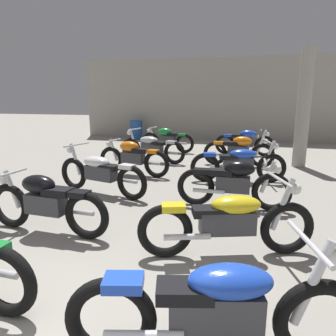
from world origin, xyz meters
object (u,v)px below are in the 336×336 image
(motorcycle_left_row_1, at_px, (45,202))
(motorcycle_right_row_4, at_px, (239,150))
(motorcycle_left_row_2, at_px, (100,172))
(motorcycle_left_row_4, at_px, (152,147))
(motorcycle_left_row_3, at_px, (133,157))
(motorcycle_left_row_5, at_px, (167,139))
(motorcycle_right_row_2, at_px, (234,183))
(motorcycle_right_row_3, at_px, (239,163))
(support_pillar, at_px, (303,109))
(oil_drum, at_px, (136,130))
(motorcycle_right_row_0, at_px, (217,306))
(motorcycle_right_row_1, at_px, (228,221))
(motorcycle_right_row_5, at_px, (245,142))

(motorcycle_left_row_1, bearing_deg, motorcycle_right_row_4, 64.91)
(motorcycle_left_row_2, xyz_separation_m, motorcycle_left_row_4, (0.01, 3.35, 0.00))
(motorcycle_left_row_3, xyz_separation_m, motorcycle_left_row_5, (-0.04, 3.48, 0.00))
(motorcycle_right_row_2, distance_m, motorcycle_right_row_3, 1.80)
(support_pillar, xyz_separation_m, motorcycle_left_row_4, (-4.19, -0.40, -1.15))
(motorcycle_right_row_4, bearing_deg, oil_drum, 135.18)
(motorcycle_left_row_5, height_order, motorcycle_right_row_3, motorcycle_right_row_3)
(support_pillar, distance_m, motorcycle_left_row_2, 5.74)
(motorcycle_right_row_3, distance_m, motorcycle_right_row_4, 1.74)
(support_pillar, relative_size, motorcycle_left_row_1, 1.62)
(motorcycle_right_row_3, bearing_deg, motorcycle_right_row_4, 92.37)
(motorcycle_left_row_1, bearing_deg, motorcycle_left_row_4, 90.96)
(support_pillar, relative_size, motorcycle_right_row_0, 1.50)
(motorcycle_left_row_4, bearing_deg, motorcycle_right_row_1, -63.35)
(motorcycle_right_row_1, height_order, motorcycle_right_row_4, motorcycle_right_row_1)
(motorcycle_right_row_1, distance_m, motorcycle_right_row_4, 5.28)
(motorcycle_right_row_4, bearing_deg, motorcycle_right_row_5, 86.02)
(support_pillar, distance_m, motorcycle_left_row_5, 4.55)
(motorcycle_left_row_3, height_order, motorcycle_right_row_3, motorcycle_right_row_3)
(motorcycle_right_row_1, bearing_deg, motorcycle_right_row_5, 89.70)
(motorcycle_left_row_5, distance_m, motorcycle_right_row_3, 4.37)
(motorcycle_left_row_2, bearing_deg, motorcycle_right_row_5, 62.64)
(support_pillar, relative_size, motorcycle_left_row_3, 1.63)
(motorcycle_left_row_2, relative_size, motorcycle_left_row_5, 1.08)
(motorcycle_left_row_5, relative_size, motorcycle_right_row_0, 0.92)
(motorcycle_right_row_2, bearing_deg, support_pillar, 67.91)
(motorcycle_left_row_5, bearing_deg, motorcycle_right_row_4, -34.71)
(motorcycle_right_row_2, distance_m, motorcycle_right_row_5, 5.34)
(motorcycle_left_row_5, bearing_deg, oil_drum, 126.97)
(motorcycle_left_row_4, bearing_deg, support_pillar, 5.49)
(motorcycle_left_row_5, xyz_separation_m, motorcycle_right_row_3, (2.62, -3.50, -0.01))
(motorcycle_right_row_2, bearing_deg, motorcycle_right_row_0, -88.76)
(motorcycle_left_row_2, relative_size, motorcycle_left_row_4, 0.99)
(motorcycle_right_row_4, bearing_deg, motorcycle_left_row_3, -145.58)
(motorcycle_right_row_0, bearing_deg, motorcycle_right_row_2, 91.24)
(motorcycle_left_row_2, xyz_separation_m, motorcycle_right_row_2, (2.61, -0.16, 0.01))
(support_pillar, bearing_deg, oil_drum, 145.67)
(motorcycle_right_row_3, bearing_deg, motorcycle_right_row_0, -89.39)
(motorcycle_right_row_3, bearing_deg, motorcycle_left_row_4, 146.77)
(motorcycle_right_row_2, bearing_deg, motorcycle_left_row_4, 126.53)
(motorcycle_right_row_0, height_order, motorcycle_right_row_4, motorcycle_right_row_0)
(motorcycle_left_row_2, xyz_separation_m, motorcycle_left_row_3, (0.05, 1.65, 0.01))
(motorcycle_left_row_4, height_order, motorcycle_right_row_2, motorcycle_left_row_4)
(motorcycle_left_row_5, height_order, motorcycle_right_row_0, motorcycle_right_row_0)
(support_pillar, bearing_deg, motorcycle_right_row_5, 136.75)
(motorcycle_left_row_1, bearing_deg, motorcycle_left_row_2, 92.82)
(motorcycle_left_row_4, xyz_separation_m, motorcycle_right_row_4, (2.55, 0.02, 0.01))
(motorcycle_left_row_1, height_order, motorcycle_right_row_3, motorcycle_right_row_3)
(motorcycle_right_row_1, relative_size, motorcycle_right_row_5, 1.06)
(motorcycle_left_row_3, bearing_deg, motorcycle_right_row_2, -35.41)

